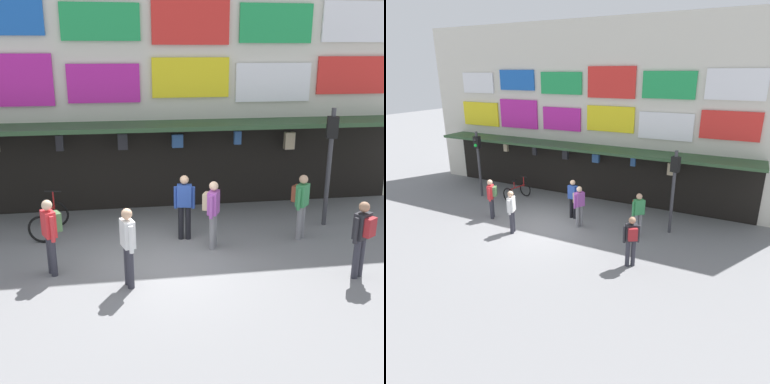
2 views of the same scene
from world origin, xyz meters
The scene contains 10 objects.
ground_plane centered at (0.00, 0.00, 0.00)m, with size 80.00×80.00×0.00m, color slate.
shopfront centered at (0.00, 4.57, 3.96)m, with size 18.00×2.60×8.00m.
traffic_light_far centered at (4.64, 1.79, 2.14)m, with size 0.34×0.36×3.20m.
bicycle_parked centered at (-2.75, 2.18, 0.39)m, with size 0.91×1.27×1.05m.
pedestrian_in_red centered at (3.59, 0.98, 0.98)m, with size 0.47×0.47×1.68m.
pedestrian_in_black centered at (-0.75, -0.89, 0.95)m, with size 0.32×0.51×1.68m.
pedestrian_in_green centered at (1.28, 0.74, 0.98)m, with size 0.46×0.48×1.68m.
pedestrian_in_blue centered at (-2.35, -0.11, 0.98)m, with size 0.46×0.48×1.68m.
pedestrian_in_white centered at (4.05, -1.22, 0.98)m, with size 0.48×0.47×1.68m.
pedestrian_in_yellow centered at (0.69, 1.36, 0.95)m, with size 0.52×0.28×1.68m.
Camera 1 is at (-0.73, -9.32, 4.63)m, focal length 42.65 mm.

